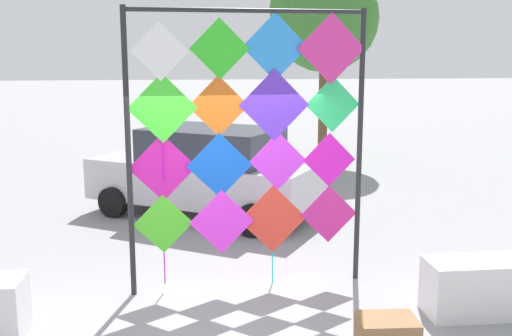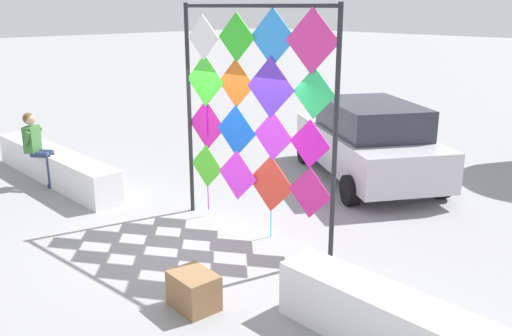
{
  "view_description": "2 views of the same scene",
  "coord_description": "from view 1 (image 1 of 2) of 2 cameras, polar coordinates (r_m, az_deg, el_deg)",
  "views": [
    {
      "loc": [
        -0.44,
        -6.76,
        3.03
      ],
      "look_at": [
        0.35,
        0.43,
        1.64
      ],
      "focal_mm": 42.72,
      "sensor_mm": 36.0,
      "label": 1
    },
    {
      "loc": [
        6.24,
        -4.85,
        3.51
      ],
      "look_at": [
        0.43,
        0.67,
        1.13
      ],
      "focal_mm": 38.39,
      "sensor_mm": 36.0,
      "label": 2
    }
  ],
  "objects": [
    {
      "name": "kite_display_rack",
      "position": [
        7.63,
        -0.75,
        3.46
      ],
      "size": [
        3.02,
        0.32,
        3.57
      ],
      "color": "#232328",
      "rests_on": "ground"
    },
    {
      "name": "tree_palm_like",
      "position": [
        17.12,
        6.08,
        13.88
      ],
      "size": [
        2.96,
        2.92,
        5.38
      ],
      "color": "brown",
      "rests_on": "ground"
    },
    {
      "name": "ground",
      "position": [
        7.43,
        -2.35,
        -13.22
      ],
      "size": [
        120.0,
        120.0,
        0.0
      ],
      "primitive_type": "plane",
      "color": "gray"
    },
    {
      "name": "parked_car",
      "position": [
        11.4,
        -4.62,
        -0.27
      ],
      "size": [
        4.55,
        3.76,
        1.64
      ],
      "color": "#B7B7BC",
      "rests_on": "ground"
    }
  ]
}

